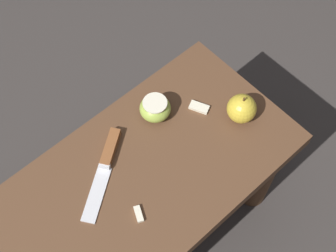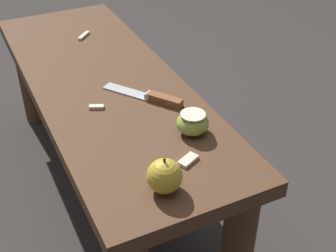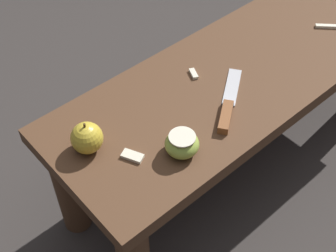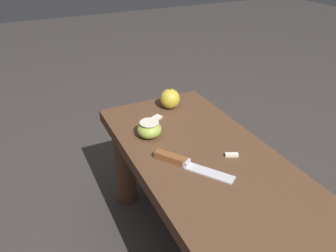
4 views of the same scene
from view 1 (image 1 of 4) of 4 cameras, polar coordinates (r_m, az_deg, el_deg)
name	(u,v)px [view 1 (image 1 of 4)]	position (r m, az deg, el deg)	size (l,w,h in m)	color
wooden_bench	(81,241)	(1.11, -10.58, -13.58)	(1.11, 0.39, 0.39)	brown
knife	(107,160)	(1.07, -7.49, -4.17)	(0.20, 0.15, 0.02)	silver
apple_whole	(242,109)	(1.11, 8.97, 2.11)	(0.07, 0.07, 0.08)	gold
apple_cut	(155,108)	(1.11, -1.58, 2.19)	(0.07, 0.07, 0.05)	#9EB747
apple_slice_near_knife	(139,214)	(1.02, -3.60, -10.66)	(0.03, 0.04, 0.01)	silver
apple_slice_near_bowl	(199,107)	(1.14, 3.82, 2.29)	(0.04, 0.05, 0.01)	silver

